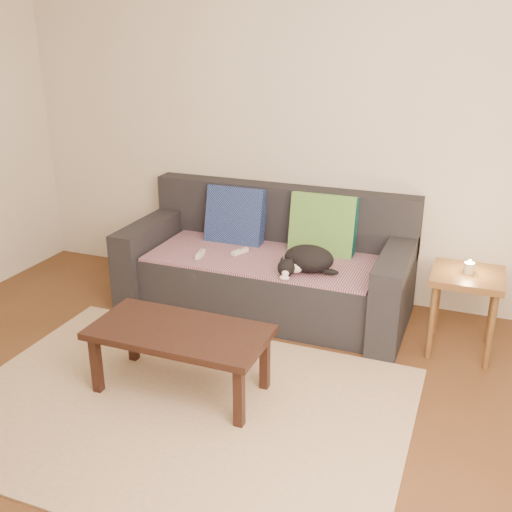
{
  "coord_description": "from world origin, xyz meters",
  "views": [
    {
      "loc": [
        1.43,
        -2.34,
        2.0
      ],
      "look_at": [
        0.05,
        1.2,
        0.55
      ],
      "focal_mm": 42.0,
      "sensor_mm": 36.0,
      "label": 1
    }
  ],
  "objects_px": {
    "wii_remote_a": "(200,254)",
    "coffee_table": "(180,337)",
    "sofa": "(268,269)",
    "wii_remote_b": "(240,251)",
    "cat": "(307,260)",
    "side_table": "(466,287)"
  },
  "relations": [
    {
      "from": "cat",
      "to": "wii_remote_b",
      "type": "xyz_separation_m",
      "value": [
        -0.56,
        0.16,
        -0.07
      ]
    },
    {
      "from": "sofa",
      "to": "wii_remote_b",
      "type": "bearing_deg",
      "value": -152.23
    },
    {
      "from": "side_table",
      "to": "coffee_table",
      "type": "xyz_separation_m",
      "value": [
        -1.48,
        -1.09,
        -0.1
      ]
    },
    {
      "from": "sofa",
      "to": "wii_remote_a",
      "type": "relative_size",
      "value": 14.0
    },
    {
      "from": "wii_remote_a",
      "to": "side_table",
      "type": "relative_size",
      "value": 0.27
    },
    {
      "from": "cat",
      "to": "sofa",
      "type": "bearing_deg",
      "value": 127.98
    },
    {
      "from": "wii_remote_a",
      "to": "wii_remote_b",
      "type": "xyz_separation_m",
      "value": [
        0.25,
        0.16,
        0.0
      ]
    },
    {
      "from": "side_table",
      "to": "coffee_table",
      "type": "height_order",
      "value": "side_table"
    },
    {
      "from": "sofa",
      "to": "cat",
      "type": "bearing_deg",
      "value": -34.04
    },
    {
      "from": "side_table",
      "to": "wii_remote_a",
      "type": "bearing_deg",
      "value": -177.39
    },
    {
      "from": "sofa",
      "to": "side_table",
      "type": "relative_size",
      "value": 3.81
    },
    {
      "from": "wii_remote_a",
      "to": "side_table",
      "type": "height_order",
      "value": "side_table"
    },
    {
      "from": "wii_remote_b",
      "to": "coffee_table",
      "type": "bearing_deg",
      "value": -151.18
    },
    {
      "from": "cat",
      "to": "wii_remote_a",
      "type": "distance_m",
      "value": 0.81
    },
    {
      "from": "coffee_table",
      "to": "side_table",
      "type": "bearing_deg",
      "value": 36.33
    },
    {
      "from": "wii_remote_a",
      "to": "coffee_table",
      "type": "height_order",
      "value": "wii_remote_a"
    },
    {
      "from": "wii_remote_b",
      "to": "cat",
      "type": "bearing_deg",
      "value": -82.43
    },
    {
      "from": "wii_remote_a",
      "to": "side_table",
      "type": "xyz_separation_m",
      "value": [
        1.85,
        0.08,
        -0.0
      ]
    },
    {
      "from": "cat",
      "to": "wii_remote_b",
      "type": "distance_m",
      "value": 0.59
    },
    {
      "from": "wii_remote_a",
      "to": "wii_remote_b",
      "type": "height_order",
      "value": "same"
    },
    {
      "from": "coffee_table",
      "to": "sofa",
      "type": "bearing_deg",
      "value": 86.8
    },
    {
      "from": "cat",
      "to": "coffee_table",
      "type": "xyz_separation_m",
      "value": [
        -0.45,
        -1.01,
        -0.17
      ]
    }
  ]
}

